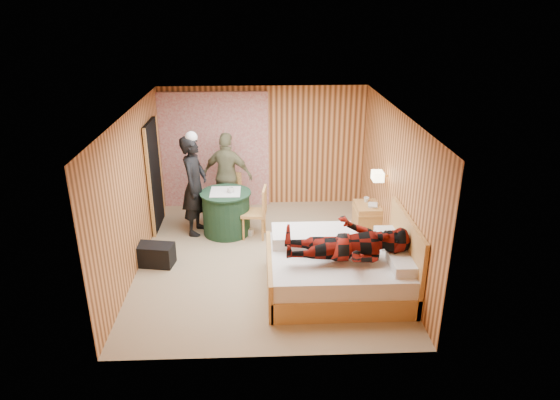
{
  "coord_description": "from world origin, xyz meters",
  "views": [
    {
      "loc": [
        -0.08,
        -7.48,
        4.12
      ],
      "look_at": [
        0.24,
        0.05,
        1.05
      ],
      "focal_mm": 32.0,
      "sensor_mm": 36.0,
      "label": 1
    }
  ],
  "objects_px": {
    "round_table": "(226,212)",
    "woman_standing": "(194,186)",
    "wall_lamp": "(378,176)",
    "bed": "(341,269)",
    "duffel_bag": "(154,255)",
    "man_on_bed": "(348,235)",
    "chair_far": "(230,192)",
    "nightstand": "(367,219)",
    "chair_near": "(258,209)",
    "man_at_table": "(228,176)"
  },
  "relations": [
    {
      "from": "round_table",
      "to": "woman_standing",
      "type": "xyz_separation_m",
      "value": [
        -0.56,
        0.06,
        0.51
      ]
    },
    {
      "from": "chair_far",
      "to": "man_at_table",
      "type": "relative_size",
      "value": 0.54
    },
    {
      "from": "chair_far",
      "to": "duffel_bag",
      "type": "distance_m",
      "value": 2.25
    },
    {
      "from": "bed",
      "to": "duffel_bag",
      "type": "height_order",
      "value": "bed"
    },
    {
      "from": "nightstand",
      "to": "duffel_bag",
      "type": "bearing_deg",
      "value": -165.16
    },
    {
      "from": "woman_standing",
      "to": "wall_lamp",
      "type": "bearing_deg",
      "value": -89.68
    },
    {
      "from": "duffel_bag",
      "to": "man_on_bed",
      "type": "xyz_separation_m",
      "value": [
        3.0,
        -1.09,
        0.83
      ]
    },
    {
      "from": "wall_lamp",
      "to": "round_table",
      "type": "distance_m",
      "value": 2.85
    },
    {
      "from": "bed",
      "to": "man_on_bed",
      "type": "distance_m",
      "value": 0.72
    },
    {
      "from": "man_on_bed",
      "to": "chair_far",
      "type": "bearing_deg",
      "value": 121.65
    },
    {
      "from": "wall_lamp",
      "to": "bed",
      "type": "distance_m",
      "value": 1.91
    },
    {
      "from": "chair_far",
      "to": "man_at_table",
      "type": "distance_m",
      "value": 0.33
    },
    {
      "from": "wall_lamp",
      "to": "man_on_bed",
      "type": "xyz_separation_m",
      "value": [
        -0.77,
        -1.67,
        -0.29
      ]
    },
    {
      "from": "bed",
      "to": "chair_far",
      "type": "xyz_separation_m",
      "value": [
        -1.81,
        2.75,
        0.2
      ]
    },
    {
      "from": "duffel_bag",
      "to": "bed",
      "type": "bearing_deg",
      "value": -6.24
    },
    {
      "from": "duffel_bag",
      "to": "woman_standing",
      "type": "relative_size",
      "value": 0.34
    },
    {
      "from": "wall_lamp",
      "to": "chair_far",
      "type": "distance_m",
      "value": 3.02
    },
    {
      "from": "chair_far",
      "to": "man_on_bed",
      "type": "distance_m",
      "value": 3.54
    },
    {
      "from": "woman_standing",
      "to": "man_at_table",
      "type": "height_order",
      "value": "woman_standing"
    },
    {
      "from": "wall_lamp",
      "to": "duffel_bag",
      "type": "distance_m",
      "value": 3.98
    },
    {
      "from": "wall_lamp",
      "to": "chair_near",
      "type": "xyz_separation_m",
      "value": [
        -2.04,
        0.4,
        -0.74
      ]
    },
    {
      "from": "chair_far",
      "to": "chair_near",
      "type": "distance_m",
      "value": 1.08
    },
    {
      "from": "chair_near",
      "to": "man_at_table",
      "type": "xyz_separation_m",
      "value": [
        -0.6,
        0.97,
        0.3
      ]
    },
    {
      "from": "wall_lamp",
      "to": "chair_far",
      "type": "relative_size",
      "value": 0.28
    },
    {
      "from": "chair_far",
      "to": "man_on_bed",
      "type": "relative_size",
      "value": 0.53
    },
    {
      "from": "nightstand",
      "to": "man_at_table",
      "type": "relative_size",
      "value": 0.36
    },
    {
      "from": "wall_lamp",
      "to": "man_on_bed",
      "type": "bearing_deg",
      "value": -114.89
    },
    {
      "from": "chair_near",
      "to": "duffel_bag",
      "type": "height_order",
      "value": "chair_near"
    },
    {
      "from": "woman_standing",
      "to": "nightstand",
      "type": "bearing_deg",
      "value": -82.54
    },
    {
      "from": "bed",
      "to": "chair_near",
      "type": "relative_size",
      "value": 2.24
    },
    {
      "from": "woman_standing",
      "to": "bed",
      "type": "bearing_deg",
      "value": -119.21
    },
    {
      "from": "nightstand",
      "to": "duffel_bag",
      "type": "distance_m",
      "value": 3.86
    },
    {
      "from": "chair_near",
      "to": "man_at_table",
      "type": "bearing_deg",
      "value": -141.79
    },
    {
      "from": "round_table",
      "to": "chair_far",
      "type": "distance_m",
      "value": 0.74
    },
    {
      "from": "chair_far",
      "to": "chair_near",
      "type": "bearing_deg",
      "value": -37.0
    },
    {
      "from": "wall_lamp",
      "to": "chair_near",
      "type": "bearing_deg",
      "value": 168.83
    },
    {
      "from": "wall_lamp",
      "to": "woman_standing",
      "type": "relative_size",
      "value": 0.14
    },
    {
      "from": "nightstand",
      "to": "man_on_bed",
      "type": "relative_size",
      "value": 0.35
    },
    {
      "from": "wall_lamp",
      "to": "bed",
      "type": "xyz_separation_m",
      "value": [
        -0.8,
        -1.44,
        -0.96
      ]
    },
    {
      "from": "round_table",
      "to": "chair_far",
      "type": "relative_size",
      "value": 1.01
    },
    {
      "from": "round_table",
      "to": "duffel_bag",
      "type": "distance_m",
      "value": 1.64
    },
    {
      "from": "wall_lamp",
      "to": "round_table",
      "type": "relative_size",
      "value": 0.28
    },
    {
      "from": "duffel_bag",
      "to": "man_at_table",
      "type": "relative_size",
      "value": 0.37
    },
    {
      "from": "chair_near",
      "to": "man_on_bed",
      "type": "bearing_deg",
      "value": 38.07
    },
    {
      "from": "chair_far",
      "to": "man_on_bed",
      "type": "height_order",
      "value": "man_on_bed"
    },
    {
      "from": "nightstand",
      "to": "woman_standing",
      "type": "height_order",
      "value": "woman_standing"
    },
    {
      "from": "round_table",
      "to": "woman_standing",
      "type": "bearing_deg",
      "value": 173.83
    },
    {
      "from": "nightstand",
      "to": "man_at_table",
      "type": "height_order",
      "value": "man_at_table"
    },
    {
      "from": "nightstand",
      "to": "woman_standing",
      "type": "distance_m",
      "value": 3.23
    },
    {
      "from": "woman_standing",
      "to": "round_table",
      "type": "bearing_deg",
      "value": -84.38
    }
  ]
}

